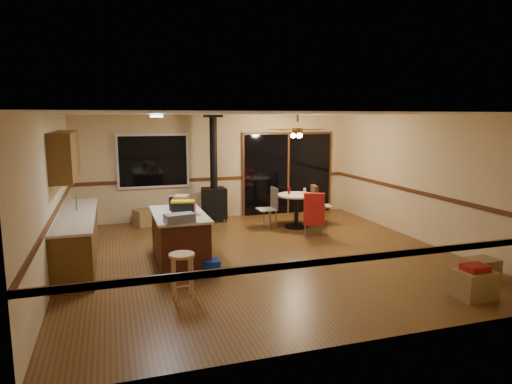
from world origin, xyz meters
name	(u,v)px	position (x,y,z in m)	size (l,w,h in m)	color
floor	(261,255)	(0.00, 0.00, 0.00)	(7.00, 7.00, 0.00)	brown
ceiling	(261,114)	(0.00, 0.00, 2.60)	(7.00, 7.00, 0.00)	silver
wall_back	(218,167)	(0.00, 3.50, 1.30)	(7.00, 7.00, 0.00)	#D1B584
wall_front	(362,232)	(0.00, -3.50, 1.30)	(7.00, 7.00, 0.00)	#D1B584
wall_left	(52,196)	(-3.50, 0.00, 1.30)	(7.00, 7.00, 0.00)	#D1B584
wall_right	(423,179)	(3.50, 0.00, 1.30)	(7.00, 7.00, 0.00)	#D1B584
chair_rail	(261,203)	(0.00, 0.00, 1.00)	(7.00, 7.00, 0.08)	#4D2813
window	(153,161)	(-1.60, 3.45, 1.50)	(1.72, 0.10, 1.32)	black
sliding_door	(288,174)	(1.90, 3.45, 1.05)	(2.52, 0.10, 2.10)	black
lower_cabinets	(77,240)	(-3.20, 0.50, 0.43)	(0.60, 3.00, 0.86)	brown
countertop	(76,215)	(-3.20, 0.50, 0.88)	(0.64, 3.04, 0.04)	beige
upper_cabinets	(65,155)	(-3.33, 0.70, 1.90)	(0.35, 2.00, 0.80)	brown
kitchen_island	(180,238)	(-1.50, 0.00, 0.45)	(0.88, 1.68, 0.90)	#431C10
wood_stove	(214,192)	(-0.20, 3.05, 0.73)	(0.55, 0.50, 2.52)	black
ceiling_fan	(297,132)	(1.48, 1.85, 2.21)	(0.24, 0.24, 0.55)	brown
fluorescent_strip	(156,116)	(-1.80, 0.30, 2.56)	(0.10, 1.20, 0.04)	white
toolbox_grey	(180,218)	(-1.59, -0.72, 0.97)	(0.46, 0.25, 0.14)	slate
toolbox_black	(183,208)	(-1.44, -0.13, 1.00)	(0.38, 0.20, 0.21)	black
toolbox_yellow_lid	(183,201)	(-1.44, -0.13, 1.13)	(0.39, 0.21, 0.03)	gold
box_on_island	(182,201)	(-1.37, 0.52, 1.01)	(0.24, 0.33, 0.22)	olive
bottle_dark	(171,204)	(-1.60, 0.25, 1.03)	(0.07, 0.07, 0.26)	black
bottle_pink	(194,208)	(-1.27, -0.18, 1.01)	(0.07, 0.07, 0.23)	#D84C8C
bottle_white	(170,201)	(-1.55, 0.72, 0.99)	(0.06, 0.06, 0.18)	white
bar_stool	(182,276)	(-1.70, -1.60, 0.33)	(0.36, 0.36, 0.66)	tan
blue_bucket	(212,267)	(-1.10, -0.77, 0.13)	(0.31, 0.31, 0.26)	#0B319E
dining_table	(296,205)	(1.48, 1.85, 0.53)	(0.89, 0.89, 0.78)	black
glass_red	(289,190)	(1.33, 1.95, 0.86)	(0.06, 0.06, 0.16)	#590C14
glass_cream	(305,191)	(1.66, 1.80, 0.85)	(0.06, 0.06, 0.15)	beige
chair_left	(271,203)	(0.89, 1.95, 0.59)	(0.42, 0.41, 0.51)	#B9AD89
chair_near	(314,209)	(1.52, 0.98, 0.60)	(0.55, 0.57, 0.70)	#B9AD89
chair_right	(315,200)	(2.01, 1.94, 0.60)	(0.54, 0.51, 0.70)	#B9AD89
box_under_window	(145,217)	(-1.86, 3.10, 0.20)	(0.49, 0.39, 0.39)	olive
box_corner_a	(474,284)	(2.26, -2.83, 0.20)	(0.52, 0.44, 0.39)	olive
box_corner_b	(482,269)	(2.91, -2.30, 0.17)	(0.43, 0.37, 0.35)	olive
box_small_red	(475,268)	(2.26, -2.83, 0.44)	(0.33, 0.27, 0.09)	maroon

